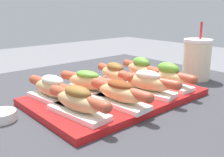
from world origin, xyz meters
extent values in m
cube|color=red|center=(-0.01, -0.03, 0.73)|extent=(0.48, 0.30, 0.02)
cube|color=white|center=(-0.18, -0.09, 0.75)|extent=(0.08, 0.17, 0.01)
ellipsoid|color=tan|center=(-0.18, -0.09, 0.78)|extent=(0.06, 0.15, 0.04)
cylinder|color=#AD472D|center=(-0.18, -0.09, 0.78)|extent=(0.05, 0.18, 0.03)
sphere|color=#AD472D|center=(-0.17, -0.17, 0.78)|extent=(0.03, 0.03, 0.03)
sphere|color=#AD472D|center=(-0.19, 0.00, 0.78)|extent=(0.03, 0.03, 0.03)
ellipsoid|color=brown|center=(-0.18, -0.09, 0.80)|extent=(0.05, 0.08, 0.03)
cube|color=white|center=(-0.07, -0.10, 0.75)|extent=(0.07, 0.16, 0.01)
ellipsoid|color=tan|center=(-0.07, -0.10, 0.78)|extent=(0.06, 0.14, 0.04)
cylinder|color=#AD472D|center=(-0.07, -0.10, 0.78)|extent=(0.04, 0.18, 0.03)
sphere|color=#AD472D|center=(-0.06, -0.19, 0.78)|extent=(0.03, 0.03, 0.03)
sphere|color=#AD472D|center=(-0.07, -0.01, 0.78)|extent=(0.03, 0.03, 0.03)
ellipsoid|color=brown|center=(-0.07, -0.10, 0.80)|extent=(0.05, 0.08, 0.02)
cube|color=white|center=(0.05, -0.09, 0.75)|extent=(0.09, 0.17, 0.01)
ellipsoid|color=tan|center=(0.05, -0.09, 0.78)|extent=(0.07, 0.15, 0.04)
cylinder|color=#AD472D|center=(0.05, -0.09, 0.78)|extent=(0.06, 0.18, 0.03)
sphere|color=#AD472D|center=(0.07, -0.18, 0.78)|extent=(0.03, 0.03, 0.03)
sphere|color=#AD472D|center=(0.04, 0.00, 0.78)|extent=(0.03, 0.03, 0.03)
ellipsoid|color=silver|center=(0.05, -0.09, 0.80)|extent=(0.05, 0.08, 0.03)
cube|color=white|center=(0.15, -0.09, 0.75)|extent=(0.06, 0.16, 0.01)
ellipsoid|color=tan|center=(0.15, -0.09, 0.78)|extent=(0.05, 0.14, 0.04)
cylinder|color=#AD472D|center=(0.15, -0.09, 0.78)|extent=(0.03, 0.18, 0.03)
sphere|color=#AD472D|center=(0.15, -0.17, 0.78)|extent=(0.03, 0.03, 0.03)
sphere|color=#AD472D|center=(0.15, 0.00, 0.78)|extent=(0.03, 0.03, 0.03)
ellipsoid|color=#5B992D|center=(0.15, -0.09, 0.80)|extent=(0.04, 0.08, 0.04)
cube|color=white|center=(-0.17, 0.04, 0.75)|extent=(0.08, 0.17, 0.01)
ellipsoid|color=tan|center=(-0.17, 0.04, 0.78)|extent=(0.06, 0.15, 0.04)
cylinder|color=#AD472D|center=(-0.17, 0.04, 0.78)|extent=(0.05, 0.18, 0.03)
sphere|color=#AD472D|center=(-0.16, -0.05, 0.78)|extent=(0.03, 0.03, 0.03)
sphere|color=#AD472D|center=(-0.18, 0.13, 0.78)|extent=(0.03, 0.03, 0.03)
ellipsoid|color=silver|center=(-0.17, 0.04, 0.80)|extent=(0.05, 0.08, 0.03)
cube|color=white|center=(-0.07, 0.03, 0.75)|extent=(0.10, 0.17, 0.01)
ellipsoid|color=tan|center=(-0.07, 0.03, 0.78)|extent=(0.08, 0.15, 0.04)
cylinder|color=#AD472D|center=(-0.07, 0.03, 0.78)|extent=(0.07, 0.18, 0.03)
sphere|color=#AD472D|center=(-0.05, -0.06, 0.78)|extent=(0.03, 0.03, 0.03)
sphere|color=#AD472D|center=(-0.09, 0.12, 0.78)|extent=(0.03, 0.03, 0.03)
ellipsoid|color=#5B992D|center=(-0.07, 0.03, 0.80)|extent=(0.06, 0.09, 0.02)
cube|color=white|center=(0.05, 0.05, 0.75)|extent=(0.09, 0.17, 0.01)
ellipsoid|color=tan|center=(0.05, 0.05, 0.78)|extent=(0.07, 0.15, 0.04)
cylinder|color=#AD472D|center=(0.05, 0.05, 0.78)|extent=(0.06, 0.18, 0.03)
sphere|color=#AD472D|center=(0.04, -0.04, 0.78)|extent=(0.03, 0.03, 0.03)
sphere|color=#AD472D|center=(0.07, 0.13, 0.78)|extent=(0.03, 0.03, 0.03)
ellipsoid|color=brown|center=(0.05, 0.05, 0.80)|extent=(0.05, 0.08, 0.03)
cube|color=white|center=(0.16, 0.03, 0.75)|extent=(0.09, 0.17, 0.01)
ellipsoid|color=tan|center=(0.16, 0.03, 0.78)|extent=(0.07, 0.15, 0.04)
cylinder|color=#AD472D|center=(0.16, 0.03, 0.78)|extent=(0.06, 0.18, 0.03)
sphere|color=#AD472D|center=(0.14, -0.06, 0.78)|extent=(0.03, 0.03, 0.03)
sphere|color=#AD472D|center=(0.17, 0.12, 0.78)|extent=(0.03, 0.03, 0.03)
ellipsoid|color=#5B992D|center=(0.16, 0.03, 0.80)|extent=(0.05, 0.08, 0.04)
cylinder|color=white|center=(-0.31, 0.04, 0.74)|extent=(0.07, 0.07, 0.02)
cylinder|color=beige|center=(-0.31, 0.04, 0.74)|extent=(0.06, 0.06, 0.01)
cylinder|color=beige|center=(0.36, -0.06, 0.79)|extent=(0.10, 0.10, 0.14)
cylinder|color=white|center=(0.36, -0.06, 0.87)|extent=(0.10, 0.10, 0.01)
cylinder|color=red|center=(0.37, -0.06, 0.90)|extent=(0.01, 0.01, 0.06)
camera|label=1|loc=(-0.49, -0.56, 0.98)|focal=42.00mm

